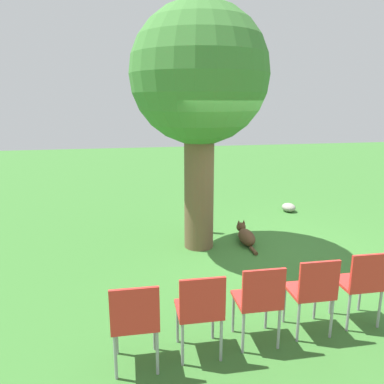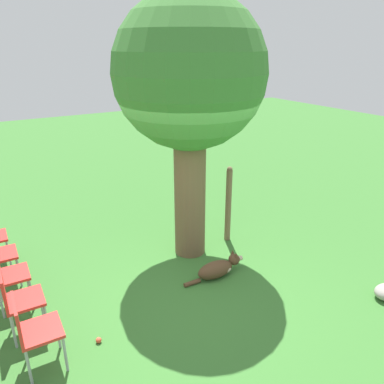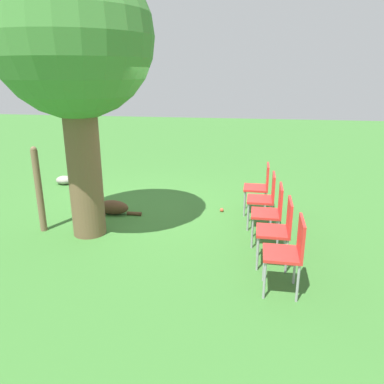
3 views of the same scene
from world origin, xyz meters
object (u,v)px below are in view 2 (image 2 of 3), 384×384
at_px(red_chair_2, 4,273).
at_px(red_chair_1, 16,297).
at_px(fence_post, 228,204).
at_px(dog, 218,268).
at_px(tennis_ball, 99,340).
at_px(red_chair_0, 32,328).
at_px(oak_tree, 190,79).

bearing_deg(red_chair_2, red_chair_1, -82.78).
height_order(fence_post, red_chair_1, fence_post).
bearing_deg(dog, tennis_ball, -167.21).
bearing_deg(tennis_ball, red_chair_0, -177.39).
bearing_deg(fence_post, dog, -132.24).
bearing_deg(oak_tree, red_chair_0, -154.00).
relative_size(fence_post, red_chair_2, 1.51).
distance_m(oak_tree, red_chair_1, 3.62).
bearing_deg(oak_tree, red_chair_2, -179.20).
relative_size(dog, red_chair_1, 1.11).
xyz_separation_m(red_chair_1, tennis_ball, (0.74, -0.60, -0.51)).
xyz_separation_m(oak_tree, red_chair_0, (-2.66, -1.30, -2.28)).
relative_size(dog, tennis_ball, 14.85).
relative_size(red_chair_0, tennis_ball, 13.33).
bearing_deg(red_chair_2, tennis_ball, -55.69).
bearing_deg(oak_tree, fence_post, 0.87).
xyz_separation_m(dog, tennis_ball, (-1.98, -0.41, -0.10)).
relative_size(red_chair_0, red_chair_2, 1.00).
height_order(red_chair_2, tennis_ball, red_chair_2).
bearing_deg(fence_post, red_chair_2, -179.19).
relative_size(red_chair_1, tennis_ball, 13.33).
xyz_separation_m(fence_post, red_chair_0, (-3.44, -1.31, -0.15)).
xyz_separation_m(red_chair_0, red_chair_1, (-0.07, 0.63, 0.00)).
bearing_deg(red_chair_1, fence_post, 11.97).
relative_size(fence_post, red_chair_1, 1.51).
relative_size(oak_tree, red_chair_2, 4.43).
distance_m(oak_tree, dog, 2.82).
distance_m(dog, red_chair_1, 2.76).
distance_m(red_chair_2, tennis_ball, 1.55).
height_order(fence_post, red_chair_0, fence_post).
bearing_deg(dog, red_chair_0, -169.44).
bearing_deg(dog, oak_tree, 90.56).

